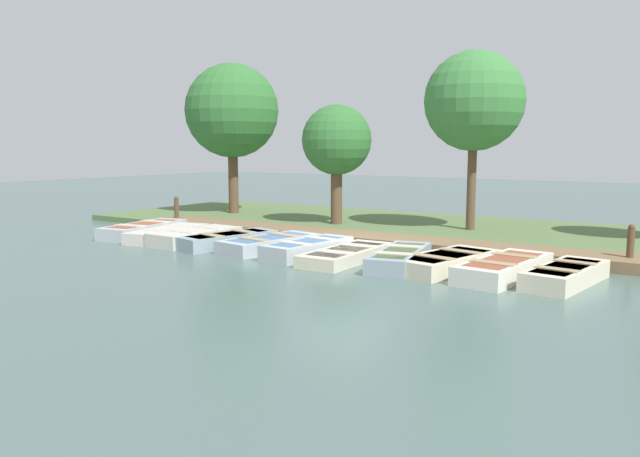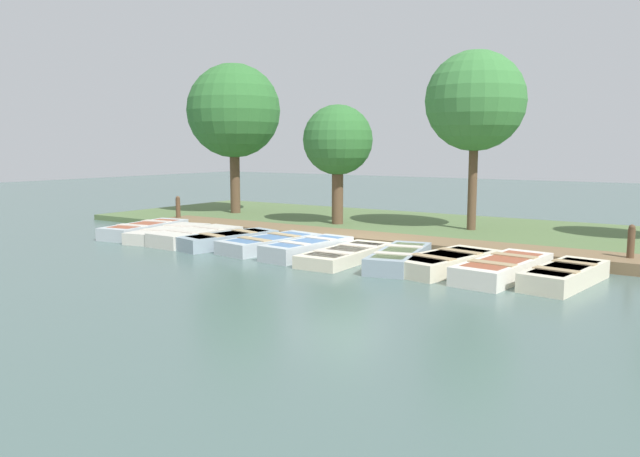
{
  "view_description": "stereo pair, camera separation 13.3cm",
  "coord_description": "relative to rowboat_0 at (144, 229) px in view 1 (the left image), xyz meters",
  "views": [
    {
      "loc": [
        14.42,
        8.84,
        2.87
      ],
      "look_at": [
        0.36,
        -0.38,
        0.65
      ],
      "focal_mm": 35.0,
      "sensor_mm": 36.0,
      "label": 1
    },
    {
      "loc": [
        14.34,
        8.95,
        2.87
      ],
      "look_at": [
        0.36,
        -0.38,
        0.65
      ],
      "focal_mm": 35.0,
      "sensor_mm": 36.0,
      "label": 2
    }
  ],
  "objects": [
    {
      "name": "shore_bank",
      "position": [
        -5.85,
        6.89,
        -0.11
      ],
      "size": [
        8.0,
        24.0,
        0.2
      ],
      "color": "#567042",
      "rests_on": "ground_plane"
    },
    {
      "name": "rowboat_4",
      "position": [
        0.01,
        5.16,
        -0.02
      ],
      "size": [
        3.12,
        1.65,
        0.39
      ],
      "rotation": [
        0.0,
        0.0,
        -0.16
      ],
      "color": "#B2BCC1",
      "rests_on": "ground_plane"
    },
    {
      "name": "rowboat_2",
      "position": [
        0.21,
        2.52,
        0.0
      ],
      "size": [
        2.85,
        1.35,
        0.42
      ],
      "rotation": [
        0.0,
        0.0,
        -0.04
      ],
      "color": "beige",
      "rests_on": "ground_plane"
    },
    {
      "name": "ground_plane",
      "position": [
        -0.85,
        6.89,
        -0.21
      ],
      "size": [
        80.0,
        80.0,
        0.0
      ],
      "primitive_type": "plane",
      "color": "#4C6660"
    },
    {
      "name": "park_tree_far_left",
      "position": [
        -5.51,
        -0.96,
        4.04
      ],
      "size": [
        3.71,
        3.71,
        6.13
      ],
      "color": "brown",
      "rests_on": "ground_plane"
    },
    {
      "name": "mooring_post_far",
      "position": [
        -2.48,
        13.91,
        0.33
      ],
      "size": [
        0.16,
        0.16,
        1.07
      ],
      "color": "brown",
      "rests_on": "ground_plane"
    },
    {
      "name": "rowboat_1",
      "position": [
        0.14,
        1.27,
        -0.02
      ],
      "size": [
        3.15,
        1.73,
        0.37
      ],
      "rotation": [
        0.0,
        0.0,
        0.2
      ],
      "color": "beige",
      "rests_on": "ground_plane"
    },
    {
      "name": "dock_walkway",
      "position": [
        -2.44,
        6.89,
        -0.06
      ],
      "size": [
        1.49,
        16.43,
        0.28
      ],
      "color": "brown",
      "rests_on": "ground_plane"
    },
    {
      "name": "rowboat_3",
      "position": [
        0.19,
        3.79,
        -0.0
      ],
      "size": [
        3.12,
        1.6,
        0.41
      ],
      "rotation": [
        0.0,
        0.0,
        -0.22
      ],
      "color": "#8C9EA8",
      "rests_on": "ground_plane"
    },
    {
      "name": "rowboat_7",
      "position": [
        0.11,
        9.21,
        -0.0
      ],
      "size": [
        3.14,
        1.57,
        0.41
      ],
      "rotation": [
        0.0,
        0.0,
        0.21
      ],
      "color": "#8C9EA8",
      "rests_on": "ground_plane"
    },
    {
      "name": "park_tree_left",
      "position": [
        -4.72,
        4.41,
        2.83
      ],
      "size": [
        2.39,
        2.39,
        4.29
      ],
      "color": "brown",
      "rests_on": "ground_plane"
    },
    {
      "name": "rowboat_0",
      "position": [
        0.0,
        0.0,
        0.0
      ],
      "size": [
        3.29,
        1.59,
        0.42
      ],
      "rotation": [
        0.0,
        0.0,
        0.16
      ],
      "color": "#B2BCC1",
      "rests_on": "ground_plane"
    },
    {
      "name": "rowboat_10",
      "position": [
        0.04,
        13.02,
        -0.0
      ],
      "size": [
        2.83,
        1.32,
        0.41
      ],
      "rotation": [
        0.0,
        0.0,
        -0.13
      ],
      "color": "beige",
      "rests_on": "ground_plane"
    },
    {
      "name": "rowboat_5",
      "position": [
        0.24,
        6.61,
        0.01
      ],
      "size": [
        2.85,
        1.23,
        0.43
      ],
      "rotation": [
        0.0,
        0.0,
        -0.09
      ],
      "color": "#B2BCC1",
      "rests_on": "ground_plane"
    },
    {
      "name": "mooring_post_near",
      "position": [
        -2.48,
        -1.06,
        0.33
      ],
      "size": [
        0.16,
        0.16,
        1.07
      ],
      "color": "brown",
      "rests_on": "ground_plane"
    },
    {
      "name": "rowboat_8",
      "position": [
        -0.0,
        10.37,
        -0.01
      ],
      "size": [
        3.13,
        1.8,
        0.4
      ],
      "rotation": [
        0.0,
        0.0,
        -0.21
      ],
      "color": "beige",
      "rests_on": "ground_plane"
    },
    {
      "name": "rowboat_9",
      "position": [
        0.06,
        11.73,
        0.01
      ],
      "size": [
        3.22,
        1.41,
        0.43
      ],
      "rotation": [
        0.0,
        0.0,
        -0.11
      ],
      "color": "silver",
      "rests_on": "ground_plane"
    },
    {
      "name": "park_tree_center",
      "position": [
        -5.82,
        8.83,
        4.06
      ],
      "size": [
        3.15,
        3.15,
        5.87
      ],
      "color": "brown",
      "rests_on": "ground_plane"
    },
    {
      "name": "rowboat_6",
      "position": [
        0.24,
        7.79,
        -0.04
      ],
      "size": [
        3.17,
        1.18,
        0.33
      ],
      "rotation": [
        0.0,
        0.0,
        0.02
      ],
      "color": "beige",
      "rests_on": "ground_plane"
    }
  ]
}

